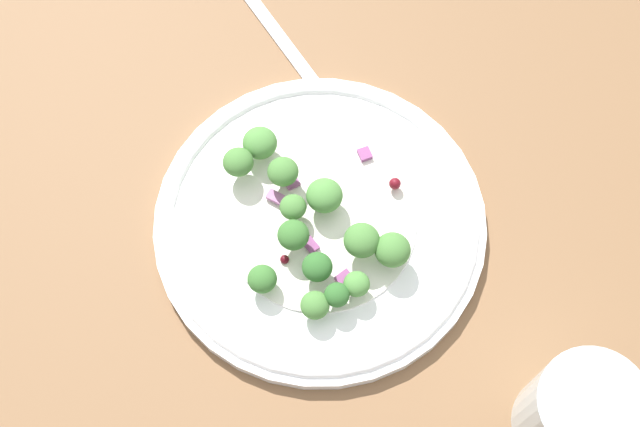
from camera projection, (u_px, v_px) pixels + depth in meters
The scene contains 26 objects.
ground_plane at pixel (352, 203), 73.42cm from camera, with size 180.00×180.00×2.00cm, color brown.
plate at pixel (320, 222), 70.71cm from camera, with size 27.23×27.23×1.70cm.
dressing_pool at pixel (320, 220), 70.31cm from camera, with size 15.79×15.79×0.20cm, color white.
broccoli_floret_0 at pixel (392, 250), 67.05cm from camera, with size 2.85×2.85×2.89cm.
broccoli_floret_1 at pixel (360, 241), 67.12cm from camera, with size 2.86×2.86×2.90cm.
broccoli_floret_2 at pixel (262, 279), 66.74cm from camera, with size 2.31×2.31×2.34cm.
broccoli_floret_3 at pixel (238, 162), 69.99cm from camera, with size 2.53×2.53×2.56cm.
broccoli_floret_4 at pixel (317, 267), 66.86cm from camera, with size 2.41×2.41×2.44cm.
broccoli_floret_5 at pixel (357, 284), 66.47cm from camera, with size 2.07×2.07×2.10cm.
broccoli_floret_6 at pixel (260, 143), 71.04cm from camera, with size 2.88×2.88×2.91cm.
broccoli_floret_7 at pixel (324, 196), 69.06cm from camera, with size 2.95×2.95×2.99cm.
broccoli_floret_8 at pixel (337, 295), 66.03cm from camera, with size 1.98×1.98×2.01cm.
broccoli_floret_9 at pixel (293, 207), 68.76cm from camera, with size 2.16×2.16×2.19cm.
broccoli_floret_10 at pixel (315, 305), 66.00cm from camera, with size 2.27×2.27×2.30cm.
broccoli_floret_11 at pixel (293, 235), 67.39cm from camera, with size 2.52×2.52×2.55cm.
broccoli_floret_12 at pixel (283, 172), 69.65cm from camera, with size 2.55×2.55×2.58cm.
cranberry_0 at pixel (298, 226), 69.41cm from camera, with size 0.79×0.79×0.79cm, color #4C0A14.
cranberry_1 at pixel (285, 259), 68.63cm from camera, with size 0.73×0.73×0.73cm, color #4C0A14.
cranberry_2 at pixel (395, 187), 70.50cm from camera, with size 0.98×0.98×0.98cm, color maroon.
onion_bit_0 at pixel (345, 279), 67.66cm from camera, with size 1.16×1.24×0.55cm, color #843D75.
onion_bit_1 at pixel (365, 154), 72.36cm from camera, with size 1.01×1.10×0.55cm, color #843D75.
onion_bit_2 at pixel (311, 245), 69.11cm from camera, with size 0.90×1.32×0.31cm, color #843D75.
onion_bit_3 at pixel (275, 196), 70.62cm from camera, with size 1.39×0.86×0.44cm, color #A35B93.
onion_bit_4 at pixel (291, 182), 71.30cm from camera, with size 1.12×1.20×0.32cm, color #934C84.
fork at pixel (289, 49), 78.08cm from camera, with size 9.98×17.42×0.50cm.
water_glass at pixel (578, 415), 61.20cm from camera, with size 7.83×7.83×8.51cm, color silver.
Camera 1 is at (-5.80, -29.29, 66.13)cm, focal length 48.47 mm.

